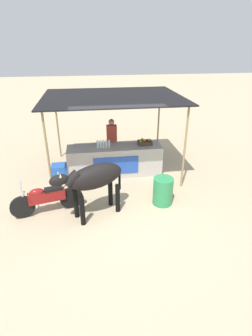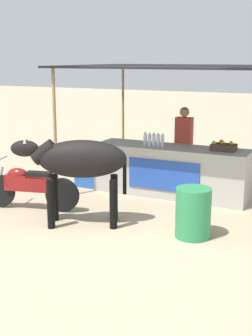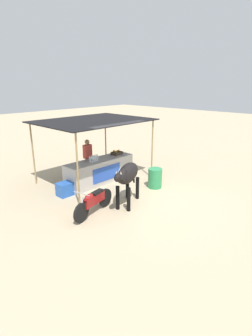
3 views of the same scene
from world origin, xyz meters
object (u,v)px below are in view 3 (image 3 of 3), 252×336
object	(u,v)px
stall_counter	(100,171)
motorcycle_parked	(93,201)
fruit_crate	(117,153)
cow	(127,175)
vendor_behind_counter	(88,159)
water_barrel	(155,178)
cooler_box	(66,189)

from	to	relation	value
stall_counter	motorcycle_parked	distance (m)	2.74
fruit_crate	cow	xyz separation A→B (m)	(-1.74, -2.26, 0.00)
fruit_crate	cow	bearing A→B (deg)	-127.55
fruit_crate	vendor_behind_counter	distance (m)	1.24
water_barrel	cow	distance (m)	1.95
vendor_behind_counter	cooler_box	distance (m)	2.00
water_barrel	motorcycle_parked	distance (m)	3.02
vendor_behind_counter	motorcycle_parked	size ratio (longest dim) A/B	0.93
fruit_crate	water_barrel	distance (m)	2.11
cow	fruit_crate	bearing A→B (deg)	52.45
stall_counter	cow	world-z (taller)	cow
fruit_crate	cooler_box	world-z (taller)	fruit_crate
vendor_behind_counter	fruit_crate	bearing A→B (deg)	-34.78
water_barrel	vendor_behind_counter	bearing A→B (deg)	111.89
vendor_behind_counter	motorcycle_parked	bearing A→B (deg)	-125.78
stall_counter	water_barrel	xyz separation A→B (m)	(1.07, -1.95, -0.10)
vendor_behind_counter	motorcycle_parked	xyz separation A→B (m)	(-1.93, -2.68, -0.42)
cooler_box	motorcycle_parked	size ratio (longest dim) A/B	0.34
stall_counter	fruit_crate	size ratio (longest dim) A/B	6.82
stall_counter	cooler_box	distance (m)	1.73
stall_counter	cooler_box	world-z (taller)	stall_counter
cow	water_barrel	bearing A→B (deg)	8.04
fruit_crate	cow	world-z (taller)	cow
motorcycle_parked	cooler_box	bearing A→B (deg)	82.81
vendor_behind_counter	cow	xyz separation A→B (m)	(-0.73, -2.96, 0.18)
vendor_behind_counter	cooler_box	world-z (taller)	vendor_behind_counter
cooler_box	cow	xyz separation A→B (m)	(0.97, -2.11, 0.79)
stall_counter	vendor_behind_counter	bearing A→B (deg)	90.84
fruit_crate	cow	size ratio (longest dim) A/B	0.24
cooler_box	cow	size ratio (longest dim) A/B	0.33
stall_counter	cow	xyz separation A→B (m)	(-0.74, -2.21, 0.55)
cooler_box	water_barrel	xyz separation A→B (m)	(2.79, -1.85, 0.14)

